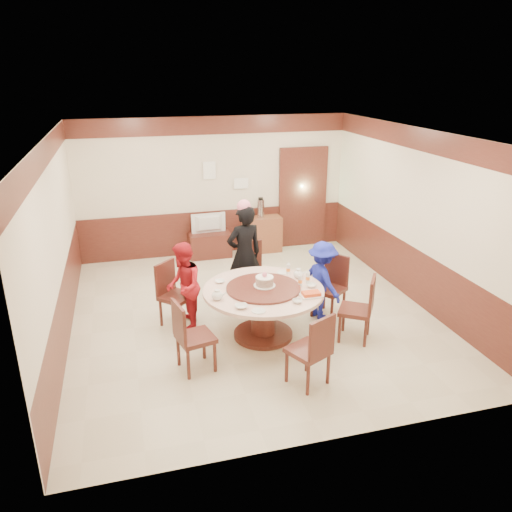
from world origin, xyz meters
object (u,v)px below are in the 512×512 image
object	(u,v)px
birthday_cake	(265,281)
side_cabinet	(262,234)
banquet_table	(263,303)
shrimp_platter	(311,294)
television	(209,224)
thermos	(261,208)
person_blue	(322,280)
person_standing	(244,255)
person_red	(184,286)
tv_stand	(210,245)

from	to	relation	value
birthday_cake	side_cabinet	xyz separation A→B (m)	(0.94, 3.47, -0.48)
banquet_table	shrimp_platter	xyz separation A→B (m)	(0.56, -0.40, 0.24)
birthday_cake	television	distance (m)	3.44
banquet_table	thermos	xyz separation A→B (m)	(0.94, 3.50, 0.41)
thermos	person_blue	bearing A→B (deg)	-88.17
person_blue	shrimp_platter	distance (m)	0.91
television	person_standing	bearing A→B (deg)	92.01
banquet_table	person_red	bearing A→B (deg)	151.46
tv_stand	television	bearing A→B (deg)	0.00
television	tv_stand	bearing A→B (deg)	-2.55
birthday_cake	side_cabinet	world-z (taller)	birthday_cake
person_standing	shrimp_platter	xyz separation A→B (m)	(0.54, -1.61, -0.05)
television	thermos	xyz separation A→B (m)	(1.09, 0.03, 0.24)
person_red	television	xyz separation A→B (m)	(0.90, 2.89, 0.04)
banquet_table	birthday_cake	bearing A→B (deg)	52.17
person_standing	person_blue	xyz separation A→B (m)	(1.02, -0.86, -0.21)
person_standing	tv_stand	bearing A→B (deg)	-96.45
side_cabinet	shrimp_platter	bearing A→B (deg)	-95.90
birthday_cake	shrimp_platter	xyz separation A→B (m)	(0.54, -0.44, -0.07)
television	side_cabinet	bearing A→B (deg)	178.98
tv_stand	side_cabinet	distance (m)	1.13
birthday_cake	side_cabinet	bearing A→B (deg)	74.83
person_red	thermos	bearing A→B (deg)	152.40
person_red	birthday_cake	bearing A→B (deg)	70.09
side_cabinet	person_blue	bearing A→B (deg)	-88.68
person_standing	tv_stand	world-z (taller)	person_standing
banquet_table	television	world-z (taller)	television
person_standing	tv_stand	size ratio (longest dim) A/B	1.95
person_red	person_standing	bearing A→B (deg)	127.20
banquet_table	television	distance (m)	3.48
person_blue	shrimp_platter	world-z (taller)	person_blue
television	side_cabinet	size ratio (longest dim) A/B	0.88
person_blue	thermos	xyz separation A→B (m)	(-0.10, 3.15, 0.32)
birthday_cake	shrimp_platter	bearing A→B (deg)	-39.06
person_blue	thermos	distance (m)	3.16
banquet_table	birthday_cake	size ratio (longest dim) A/B	5.51
television	banquet_table	bearing A→B (deg)	90.05
shrimp_platter	person_red	bearing A→B (deg)	148.89
shrimp_platter	tv_stand	world-z (taller)	shrimp_platter
shrimp_platter	thermos	world-z (taller)	thermos
person_blue	thermos	bearing A→B (deg)	-12.42
person_standing	tv_stand	distance (m)	2.34
thermos	person_red	bearing A→B (deg)	-124.27
birthday_cake	television	xyz separation A→B (m)	(-0.18, 3.44, -0.15)
person_red	thermos	distance (m)	3.55
person_blue	birthday_cake	size ratio (longest dim) A/B	3.96
banquet_table	television	xyz separation A→B (m)	(-0.16, 3.47, 0.17)
side_cabinet	television	bearing A→B (deg)	-178.47
television	shrimp_platter	bearing A→B (deg)	97.98
person_red	birthday_cake	size ratio (longest dim) A/B	4.26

